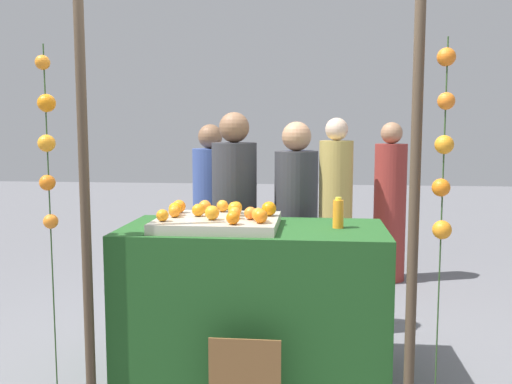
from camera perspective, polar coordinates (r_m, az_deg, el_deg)
The scene contains 31 objects.
ground_plane at distance 3.82m, azimuth -0.24°, elevation -17.43°, with size 24.00×24.00×0.00m, color slate.
stall_counter at distance 3.65m, azimuth -0.25°, elevation -10.72°, with size 1.63×0.80×0.93m, color #1E4C1E.
orange_tray at distance 3.53m, azimuth -3.82°, elevation -3.05°, with size 0.74×0.62×0.06m, color #B2AD99.
orange_0 at distance 3.44m, azimuth -0.55°, elevation -2.12°, with size 0.08×0.08×0.08m, color orange.
orange_1 at distance 3.38m, azimuth 0.24°, elevation -2.25°, with size 0.08×0.08×0.08m, color orange.
orange_2 at distance 3.59m, azimuth -2.12°, elevation -1.68°, with size 0.09×0.09×0.09m, color orange.
orange_3 at distance 3.44m, azimuth -4.40°, elevation -2.07°, with size 0.09×0.09×0.09m, color orange.
orange_4 at distance 3.76m, azimuth -3.36°, elevation -1.39°, with size 0.08×0.08×0.08m, color orange.
orange_5 at distance 3.27m, azimuth -2.32°, elevation -2.59°, with size 0.08×0.08×0.08m, color orange.
orange_6 at distance 3.70m, azimuth -1.97°, elevation -1.53°, with size 0.08×0.08×0.08m, color orange.
orange_7 at distance 3.59m, azimuth -5.76°, elevation -1.79°, with size 0.08×0.08×0.08m, color orange.
orange_8 at distance 3.47m, azimuth -2.14°, elevation -2.09°, with size 0.07×0.07×0.07m, color orange.
orange_9 at distance 3.41m, azimuth -9.30°, elevation -2.32°, with size 0.07×0.07×0.07m, color orange.
orange_10 at distance 3.64m, azimuth -8.05°, elevation -1.68°, with size 0.08×0.08×0.08m, color orange.
orange_11 at distance 3.74m, azimuth -7.66°, elevation -1.42°, with size 0.08×0.08×0.08m, color orange.
orange_12 at distance 3.73m, azimuth -5.11°, elevation -1.44°, with size 0.08×0.08×0.08m, color orange.
orange_13 at distance 3.31m, azimuth 0.46°, elevation -2.43°, with size 0.08×0.08×0.08m, color orange.
orange_14 at distance 3.56m, azimuth -8.12°, elevation -1.93°, with size 0.07×0.07×0.07m, color orange.
orange_15 at distance 3.58m, azimuth 1.30°, elevation -1.68°, with size 0.09×0.09×0.09m, color orange.
juice_bottle at distance 3.53m, azimuth 8.18°, elevation -2.14°, with size 0.07×0.07×0.19m.
chalkboard_sign at distance 3.23m, azimuth -1.11°, elevation -18.02°, with size 0.39×0.03×0.44m.
vendor_left at distance 4.29m, azimuth -2.15°, elevation -3.95°, with size 0.33×0.33×1.66m.
vendor_right at distance 4.26m, azimuth 3.98°, elevation -4.48°, with size 0.32×0.32×1.59m.
crowd_person_0 at distance 5.92m, azimuth 13.17°, elevation -1.50°, with size 0.32×0.32×1.60m.
crowd_person_1 at distance 5.66m, azimuth 4.18°, elevation -2.05°, with size 0.31×0.31×1.52m.
crowd_person_2 at distance 5.08m, azimuth -4.50°, elevation -2.77°, with size 0.32×0.32×1.57m.
crowd_person_3 at distance 5.67m, azimuth 7.92°, elevation -1.54°, with size 0.33×0.33×1.64m.
canopy_post_left at distance 3.31m, azimuth -16.66°, elevation -1.08°, with size 0.06×0.06×2.26m, color #473828.
canopy_post_right at distance 3.10m, azimuth 15.46°, elevation -1.54°, with size 0.06×0.06×2.26m, color #473828.
garland_strand_left at distance 3.38m, azimuth -20.09°, elevation 4.50°, with size 0.11×0.10×2.00m.
garland_strand_right at distance 3.08m, azimuth 18.18°, elevation 3.91°, with size 0.11×0.11×2.00m.
Camera 1 is at (0.38, -3.47, 1.55)m, focal length 40.19 mm.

